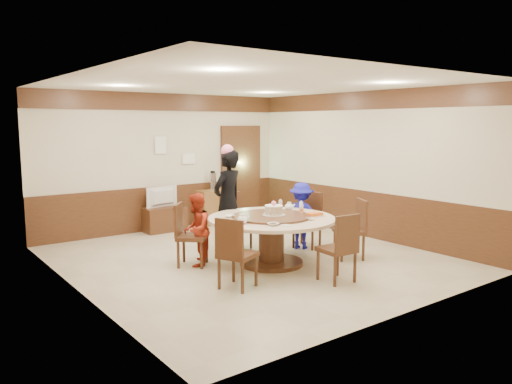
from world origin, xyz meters
TOP-DOWN VIEW (x-y plane):
  - room at (0.01, 0.01)m, footprint 6.00×6.04m
  - banquet_table at (0.07, -0.47)m, footprint 1.98×1.98m
  - chair_0 at (1.29, 0.02)m, footprint 0.59×0.58m
  - chair_1 at (0.23, 0.74)m, footprint 0.45×0.46m
  - chair_2 at (-0.96, 0.23)m, footprint 0.62×0.62m
  - chair_3 at (-1.01, -1.09)m, footprint 0.59×0.58m
  - chair_4 at (0.27, -1.70)m, footprint 0.47×0.48m
  - chair_5 at (1.32, -0.97)m, footprint 0.60×0.59m
  - person_standing at (-0.01, 0.63)m, footprint 0.73×0.59m
  - person_red at (-0.89, 0.18)m, footprint 0.69×0.69m
  - person_blue at (1.13, 0.01)m, footprint 0.79×0.87m
  - birthday_cake at (0.11, -0.47)m, footprint 0.34×0.34m
  - teapot_left at (-0.59, -0.63)m, footprint 0.17×0.15m
  - teapot_right at (0.67, -0.19)m, footprint 0.17×0.15m
  - bowl_0 at (-0.46, -0.11)m, footprint 0.15×0.15m
  - bowl_1 at (0.38, -1.01)m, footprint 0.12×0.12m
  - bowl_2 at (-0.31, -0.98)m, footprint 0.16×0.16m
  - bowl_3 at (0.69, -0.65)m, footprint 0.12×0.12m
  - saucer_near at (-0.18, -1.12)m, footprint 0.18×0.18m
  - saucer_far at (0.52, 0.03)m, footprint 0.18×0.18m
  - shrimp_platter at (0.64, -0.84)m, footprint 0.30×0.20m
  - bottle_0 at (0.60, -0.57)m, footprint 0.06×0.06m
  - bottle_1 at (0.77, -0.37)m, footprint 0.06×0.06m
  - bottle_2 at (0.60, -0.04)m, footprint 0.06×0.06m
  - tv_stand at (-0.16, 2.75)m, footprint 0.85×0.45m
  - television at (-0.16, 2.75)m, footprint 0.73×0.21m
  - side_cabinet at (1.09, 2.78)m, footprint 0.80×0.40m
  - thermos at (1.03, 2.78)m, footprint 0.15×0.15m
  - notice_left at (-0.10, 2.96)m, footprint 0.25×0.00m
  - notice_right at (0.55, 2.96)m, footprint 0.30×0.00m

SIDE VIEW (x-z plane):
  - tv_stand at x=-0.16m, z-range 0.00..0.50m
  - chair_0 at x=1.29m, z-range -0.18..0.79m
  - chair_1 at x=0.23m, z-range -0.18..0.79m
  - chair_2 at x=-0.96m, z-range -0.18..0.79m
  - chair_3 at x=-1.01m, z-range -0.18..0.79m
  - chair_4 at x=0.27m, z-range -0.18..0.79m
  - chair_5 at x=1.32m, z-range -0.18..0.79m
  - side_cabinet at x=1.09m, z-range 0.00..0.75m
  - banquet_table at x=0.07m, z-range 0.14..0.92m
  - person_red at x=-0.89m, z-range 0.00..1.13m
  - person_blue at x=1.13m, z-range 0.00..1.17m
  - television at x=-0.16m, z-range 0.50..0.92m
  - saucer_near at x=-0.18m, z-range 0.75..0.76m
  - saucer_far at x=0.52m, z-range 0.75..0.76m
  - bowl_0 at x=-0.46m, z-range 0.75..0.79m
  - bowl_3 at x=0.69m, z-range 0.75..0.79m
  - bowl_1 at x=0.38m, z-range 0.75..0.79m
  - bowl_2 at x=-0.31m, z-range 0.75..0.79m
  - shrimp_platter at x=0.64m, z-range 0.75..0.81m
  - teapot_left at x=-0.59m, z-range 0.75..0.87m
  - teapot_right at x=0.67m, z-range 0.75..0.87m
  - bottle_0 at x=0.60m, z-range 0.75..0.91m
  - bottle_1 at x=0.77m, z-range 0.75..0.91m
  - bottle_2 at x=0.60m, z-range 0.75..0.91m
  - birthday_cake at x=0.11m, z-range 0.75..0.97m
  - person_standing at x=-0.01m, z-range 0.00..1.75m
  - thermos at x=1.03m, z-range 0.75..1.13m
  - room at x=0.01m, z-range -0.34..2.50m
  - notice_right at x=0.55m, z-range 1.34..1.56m
  - notice_left at x=-0.10m, z-range 1.57..1.93m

